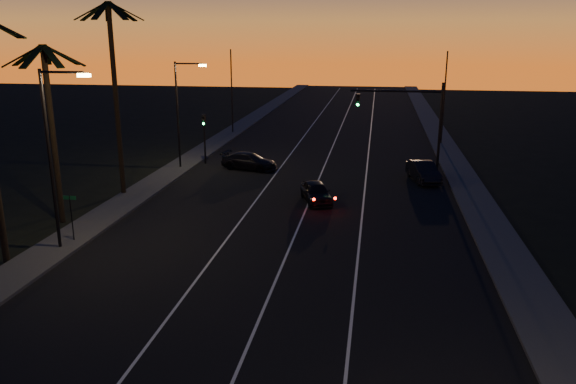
% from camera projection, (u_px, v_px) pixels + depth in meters
% --- Properties ---
extents(road, '(20.00, 170.00, 0.01)m').
position_uv_depth(road, '(301.00, 203.00, 36.37)').
color(road, black).
rests_on(road, ground).
extents(sidewalk_left, '(2.40, 170.00, 0.16)m').
position_uv_depth(sidewalk_left, '(138.00, 194.00, 38.05)').
color(sidewalk_left, '#373734').
rests_on(sidewalk_left, ground).
extents(sidewalk_right, '(2.40, 170.00, 0.16)m').
position_uv_depth(sidewalk_right, '(480.00, 210.00, 34.66)').
color(sidewalk_right, '#373734').
rests_on(sidewalk_right, ground).
extents(lane_stripe_left, '(0.12, 160.00, 0.01)m').
position_uv_depth(lane_stripe_left, '(256.00, 200.00, 36.82)').
color(lane_stripe_left, silver).
rests_on(lane_stripe_left, road).
extents(lane_stripe_mid, '(0.12, 160.00, 0.01)m').
position_uv_depth(lane_stripe_mid, '(309.00, 203.00, 36.30)').
color(lane_stripe_mid, silver).
rests_on(lane_stripe_mid, road).
extents(lane_stripe_right, '(0.12, 160.00, 0.01)m').
position_uv_depth(lane_stripe_right, '(363.00, 205.00, 35.77)').
color(lane_stripe_right, silver).
rests_on(lane_stripe_right, road).
extents(palm_mid, '(4.25, 4.16, 10.03)m').
position_uv_depth(palm_mid, '(51.00, 115.00, 30.97)').
color(palm_mid, black).
rests_on(palm_mid, ground).
extents(palm_far, '(4.25, 4.16, 12.53)m').
position_uv_depth(palm_far, '(115.00, 81.00, 36.15)').
color(palm_far, black).
rests_on(palm_far, ground).
extents(streetlight_left_near, '(2.55, 0.26, 9.00)m').
position_uv_depth(streetlight_left_near, '(54.00, 147.00, 27.04)').
color(streetlight_left_near, black).
rests_on(streetlight_left_near, ground).
extents(streetlight_left_far, '(2.55, 0.26, 8.50)m').
position_uv_depth(streetlight_left_far, '(181.00, 106.00, 44.22)').
color(streetlight_left_far, black).
rests_on(streetlight_left_far, ground).
extents(street_sign, '(0.70, 0.06, 2.60)m').
position_uv_depth(street_sign, '(71.00, 212.00, 29.01)').
color(street_sign, black).
rests_on(street_sign, ground).
extents(signal_mast, '(7.10, 0.41, 7.00)m').
position_uv_depth(signal_mast, '(410.00, 111.00, 43.49)').
color(signal_mast, black).
rests_on(signal_mast, ground).
extents(signal_post, '(0.28, 0.37, 4.20)m').
position_uv_depth(signal_post, '(204.00, 130.00, 46.52)').
color(signal_post, black).
rests_on(signal_post, ground).
extents(far_pole_left, '(0.14, 0.14, 9.00)m').
position_uv_depth(far_pole_left, '(232.00, 92.00, 60.58)').
color(far_pole_left, black).
rests_on(far_pole_left, ground).
extents(far_pole_right, '(0.14, 0.14, 9.00)m').
position_uv_depth(far_pole_right, '(444.00, 99.00, 54.40)').
color(far_pole_right, black).
rests_on(far_pole_right, ground).
extents(lead_car, '(2.84, 4.60, 1.33)m').
position_uv_depth(lead_car, '(316.00, 192.00, 36.37)').
color(lead_car, black).
rests_on(lead_car, road).
extents(right_car, '(2.49, 4.62, 1.45)m').
position_uv_depth(right_car, '(423.00, 172.00, 41.50)').
color(right_car, black).
rests_on(right_car, road).
extents(cross_car, '(4.92, 2.93, 1.34)m').
position_uv_depth(cross_car, '(249.00, 161.00, 45.17)').
color(cross_car, black).
rests_on(cross_car, road).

